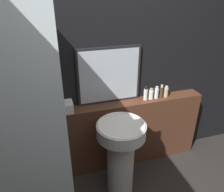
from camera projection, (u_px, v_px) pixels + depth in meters
wall_back at (112, 71)px, 2.47m from camera, size 8.00×0.06×2.50m
vanity_counter at (115, 135)px, 2.73m from camera, size 2.22×0.19×0.89m
pedestal_sink at (121, 151)px, 2.31m from camera, size 0.50×0.50×0.90m
mirror at (109, 76)px, 2.43m from camera, size 0.73×0.03×0.65m
towel_stack at (63, 107)px, 2.35m from camera, size 0.22×0.17×0.11m
shampoo_bottle at (146, 94)px, 2.59m from camera, size 0.05×0.05×0.17m
conditioner_bottle at (151, 94)px, 2.61m from camera, size 0.05×0.05×0.14m
lotion_bottle at (157, 93)px, 2.63m from camera, size 0.05×0.05×0.15m
body_wash_bottle at (161, 92)px, 2.64m from camera, size 0.04×0.04×0.17m
hand_soap_bottle at (166, 92)px, 2.67m from camera, size 0.05×0.05×0.14m
shower_panel at (32, 189)px, 1.28m from camera, size 0.48×0.02×2.09m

